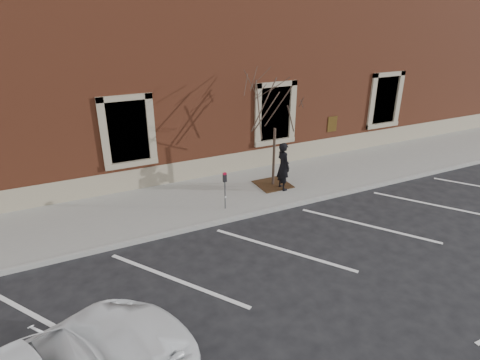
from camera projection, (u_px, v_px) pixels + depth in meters
ground at (248, 217)px, 13.40m from camera, size 120.00×120.00×0.00m
sidewalk_near at (227, 194)px, 14.81m from camera, size 40.00×3.50×0.15m
curb_near at (248, 215)px, 13.32m from camera, size 40.00×0.12×0.15m
parking_stripes at (282, 249)px, 11.57m from camera, size 28.00×4.40×0.01m
building_civic at (172, 66)px, 18.21m from camera, size 40.00×8.62×8.00m
man at (283, 166)px, 14.73m from camera, size 0.44×0.66×1.81m
parking_meter at (225, 184)px, 13.26m from camera, size 0.12×0.09×1.31m
tree_grate at (273, 184)px, 15.43m from camera, size 1.23×1.23×0.03m
sapling at (275, 112)px, 14.31m from camera, size 2.45×2.45×4.08m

